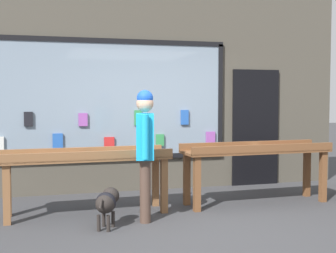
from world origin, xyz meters
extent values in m
plane|color=#38383A|center=(0.00, 0.00, 0.00)|extent=(40.00, 40.00, 0.00)
cube|color=#4C473D|center=(0.00, 2.40, 1.89)|extent=(7.01, 0.20, 3.79)
cube|color=gray|center=(-0.73, 2.27, 1.56)|extent=(3.92, 0.03, 1.94)
cube|color=black|center=(-0.73, 2.27, 2.53)|extent=(4.00, 0.06, 0.08)
cube|color=black|center=(-0.73, 2.27, 0.59)|extent=(4.00, 0.06, 0.08)
cube|color=black|center=(1.24, 2.27, 1.56)|extent=(0.08, 0.06, 1.94)
cube|color=black|center=(-2.04, 2.23, 1.25)|extent=(0.14, 0.03, 0.23)
cube|color=#2659B2|center=(-1.59, 2.23, 0.90)|extent=(0.16, 0.03, 0.24)
cube|color=#994CA5|center=(-1.18, 2.23, 1.24)|extent=(0.15, 0.03, 0.21)
cube|color=red|center=(-0.75, 2.23, 0.85)|extent=(0.17, 0.03, 0.19)
cube|color=#338C4C|center=(-0.26, 2.23, 1.25)|extent=(0.12, 0.03, 0.26)
cube|color=#338C4C|center=(0.12, 2.23, 0.87)|extent=(0.14, 0.03, 0.20)
cube|color=#2659B2|center=(0.57, 2.23, 1.25)|extent=(0.14, 0.03, 0.25)
cube|color=#994CA5|center=(1.05, 2.23, 0.89)|extent=(0.17, 0.03, 0.22)
cube|color=black|center=(1.94, 2.27, 1.05)|extent=(0.90, 0.04, 2.10)
cube|color=brown|center=(-2.28, 0.62, 0.38)|extent=(0.09, 0.09, 0.76)
cube|color=brown|center=(-0.22, 0.68, 0.38)|extent=(0.09, 0.09, 0.76)
cube|color=brown|center=(-2.30, 1.06, 0.38)|extent=(0.09, 0.09, 0.76)
cube|color=brown|center=(-0.24, 1.12, 0.38)|extent=(0.09, 0.09, 0.76)
cube|color=brown|center=(-1.26, 0.87, 0.78)|extent=(2.28, 0.66, 0.04)
cube|color=brown|center=(-1.25, 0.60, 0.84)|extent=(2.26, 0.13, 0.12)
cube|color=brown|center=(-1.27, 1.14, 0.84)|extent=(2.26, 0.13, 0.12)
cube|color=#338C4C|center=(-2.20, 0.84, 0.80)|extent=(0.16, 0.21, 0.02)
cube|color=#994CA5|center=(-1.71, 0.78, 0.81)|extent=(0.17, 0.24, 0.03)
cube|color=black|center=(-1.23, 0.97, 0.81)|extent=(0.15, 0.21, 0.02)
cube|color=yellow|center=(-0.77, 0.74, 0.81)|extent=(0.15, 0.20, 0.03)
cube|color=silver|center=(-0.29, 0.92, 0.81)|extent=(0.16, 0.22, 0.03)
cube|color=brown|center=(0.24, 0.63, 0.39)|extent=(0.09, 0.09, 0.77)
cube|color=brown|center=(2.30, 0.69, 0.39)|extent=(0.09, 0.09, 0.77)
cube|color=brown|center=(0.22, 1.05, 0.39)|extent=(0.09, 0.09, 0.77)
cube|color=brown|center=(2.28, 1.11, 0.39)|extent=(0.09, 0.09, 0.77)
cube|color=brown|center=(1.26, 0.87, 0.79)|extent=(2.28, 0.65, 0.04)
cube|color=brown|center=(1.27, 0.61, 0.85)|extent=(2.26, 0.13, 0.12)
cube|color=brown|center=(1.25, 1.13, 0.85)|extent=(2.26, 0.13, 0.12)
cube|color=#2659B2|center=(0.32, 0.86, 0.83)|extent=(0.16, 0.23, 0.03)
cube|color=yellow|center=(0.55, 0.90, 0.82)|extent=(0.18, 0.21, 0.02)
cube|color=black|center=(0.81, 0.93, 0.82)|extent=(0.16, 0.24, 0.02)
cube|color=black|center=(1.11, 0.86, 0.83)|extent=(0.17, 0.24, 0.03)
cube|color=silver|center=(1.36, 1.04, 0.83)|extent=(0.18, 0.25, 0.03)
cube|color=red|center=(1.66, 0.86, 0.83)|extent=(0.19, 0.22, 0.03)
cube|color=#994CA5|center=(2.00, 0.88, 0.83)|extent=(0.12, 0.21, 0.03)
cube|color=black|center=(2.28, 0.74, 0.83)|extent=(0.17, 0.24, 0.03)
cylinder|color=#4C382D|center=(-0.59, 0.25, 0.41)|extent=(0.14, 0.14, 0.81)
cylinder|color=#4C382D|center=(-0.55, 0.41, 0.41)|extent=(0.14, 0.14, 0.81)
cube|color=#19A5E0|center=(-0.57, 0.33, 1.10)|extent=(0.32, 0.50, 0.58)
cylinder|color=#19A5E0|center=(-0.64, 0.05, 1.12)|extent=(0.09, 0.09, 0.55)
cylinder|color=#19A5E0|center=(-0.51, 0.61, 1.12)|extent=(0.09, 0.09, 0.55)
sphere|color=tan|center=(-0.57, 0.33, 1.52)|extent=(0.22, 0.22, 0.22)
sphere|color=blue|center=(-0.57, 0.33, 1.59)|extent=(0.21, 0.21, 0.21)
ellipsoid|color=black|center=(-1.12, 0.09, 0.32)|extent=(0.36, 0.41, 0.24)
ellipsoid|color=black|center=(-1.12, 0.09, 0.33)|extent=(0.31, 0.29, 0.25)
sphere|color=black|center=(-1.03, 0.28, 0.37)|extent=(0.22, 0.22, 0.22)
cylinder|color=black|center=(-1.20, -0.09, 0.35)|extent=(0.07, 0.10, 0.12)
cylinder|color=black|center=(-1.02, 0.16, 0.10)|extent=(0.04, 0.04, 0.20)
cylinder|color=black|center=(-1.13, 0.21, 0.10)|extent=(0.04, 0.04, 0.20)
cylinder|color=black|center=(-1.11, -0.03, 0.10)|extent=(0.04, 0.04, 0.20)
cylinder|color=black|center=(-1.21, 0.03, 0.10)|extent=(0.04, 0.04, 0.20)
camera|label=1|loc=(-1.90, -5.49, 1.60)|focal=50.00mm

